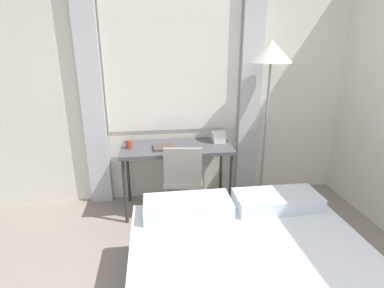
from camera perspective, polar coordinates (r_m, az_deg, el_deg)
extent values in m
cube|color=silver|center=(3.49, -0.37, 10.95)|extent=(4.70, 0.05, 2.70)
cube|color=white|center=(3.41, -3.69, 14.97)|extent=(1.50, 0.01, 1.50)
cube|color=silver|center=(3.45, -18.61, 9.09)|extent=(0.24, 0.06, 2.60)
cube|color=silver|center=(3.58, 11.05, 10.00)|extent=(0.24, 0.06, 2.60)
cube|color=#4C4C51|center=(3.26, -2.97, -0.70)|extent=(1.20, 0.55, 0.04)
cylinder|color=#333333|center=(3.20, -12.64, -8.93)|extent=(0.04, 0.04, 0.72)
cylinder|color=#333333|center=(3.28, 7.36, -7.86)|extent=(0.04, 0.04, 0.72)
cylinder|color=#333333|center=(3.62, -12.08, -5.53)|extent=(0.04, 0.04, 0.72)
cylinder|color=#333333|center=(3.70, 5.52, -4.68)|extent=(0.04, 0.04, 0.72)
cube|color=gray|center=(3.23, -1.60, -6.57)|extent=(0.45, 0.45, 0.05)
cube|color=gray|center=(2.98, -1.78, -4.27)|extent=(0.38, 0.09, 0.38)
cylinder|color=gray|center=(3.20, -4.79, -11.58)|extent=(0.03, 0.03, 0.41)
cylinder|color=gray|center=(3.19, 1.43, -11.66)|extent=(0.03, 0.03, 0.41)
cylinder|color=gray|center=(3.50, -4.27, -8.79)|extent=(0.03, 0.03, 0.41)
cylinder|color=gray|center=(3.49, 1.38, -8.85)|extent=(0.03, 0.03, 0.41)
cube|color=silver|center=(2.44, -0.84, -11.83)|extent=(0.70, 0.32, 0.12)
cube|color=silver|center=(2.63, 15.83, -10.29)|extent=(0.70, 0.32, 0.12)
cylinder|color=#4C4C51|center=(3.76, 12.72, -10.48)|extent=(0.28, 0.28, 0.03)
cylinder|color=gray|center=(3.45, 13.67, 1.45)|extent=(0.02, 0.02, 1.60)
cone|color=silver|center=(3.31, 14.91, 16.70)|extent=(0.44, 0.44, 0.22)
cube|color=white|center=(3.40, 5.04, 1.27)|extent=(0.13, 0.19, 0.10)
cube|color=white|center=(3.38, 5.06, 2.23)|extent=(0.15, 0.07, 0.02)
cube|color=#4C4238|center=(3.19, -5.38, -0.59)|extent=(0.24, 0.22, 0.02)
cube|color=white|center=(3.19, -5.38, -0.51)|extent=(0.22, 0.21, 0.01)
cylinder|color=#993F33|center=(3.24, -11.89, -0.02)|extent=(0.07, 0.07, 0.09)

